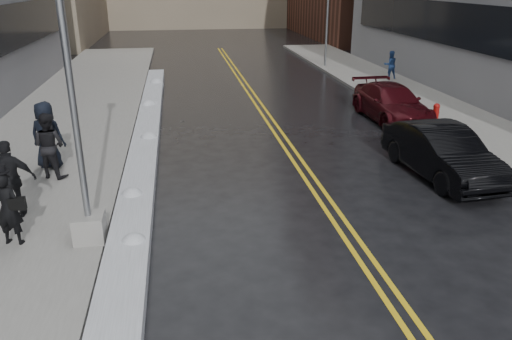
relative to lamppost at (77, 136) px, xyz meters
name	(u,v)px	position (x,y,z in m)	size (l,w,h in m)	color
ground	(252,283)	(3.30, -2.00, -2.53)	(160.00, 160.00, 0.00)	black
sidewalk_west	(54,140)	(-2.45, 8.00, -2.46)	(5.50, 50.00, 0.15)	gray
sidewalk_east	(457,122)	(13.30, 8.00, -2.46)	(4.00, 50.00, 0.15)	gray
lane_line_left	(274,132)	(5.65, 8.00, -2.53)	(0.12, 50.00, 0.01)	gold
lane_line_right	(281,131)	(5.95, 8.00, -2.53)	(0.12, 50.00, 0.01)	gold
snow_ridge	(144,150)	(0.85, 6.00, -2.36)	(0.90, 30.00, 0.34)	silver
lamppost	(77,136)	(0.00, 0.00, 0.00)	(0.65, 0.65, 7.62)	gray
fire_hydrant	(436,111)	(12.30, 8.00, -1.98)	(0.26, 0.26, 0.73)	maroon
traffic_signal	(327,14)	(11.80, 22.00, 0.87)	(0.16, 0.20, 6.00)	gray
pedestrian_fedora	(8,209)	(-1.63, 0.11, -1.56)	(0.60, 0.40, 1.65)	black
pedestrian_b	(49,145)	(-1.63, 4.07, -1.43)	(0.92, 0.72, 1.90)	black
pedestrian_c	(47,135)	(-1.87, 4.92, -1.37)	(0.99, 0.65, 2.03)	black
pedestrian_d	(11,179)	(-1.94, 1.50, -1.43)	(1.12, 0.47, 1.91)	black
pedestrian_east	(390,65)	(14.17, 17.02, -1.60)	(0.76, 0.59, 1.56)	navy
car_black	(441,152)	(9.66, 2.70, -1.77)	(1.61, 4.61, 1.52)	black
car_maroon	(391,103)	(10.80, 8.96, -1.81)	(2.02, 4.97, 1.44)	#38090E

